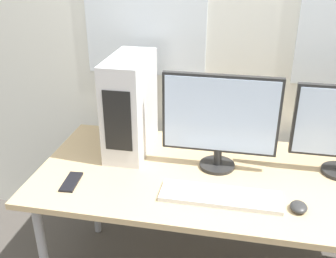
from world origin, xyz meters
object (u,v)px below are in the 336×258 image
keyboard (220,196)px  mouse (299,207)px  pc_tower (130,105)px  cell_phone (71,182)px  monitor_main (220,119)px

keyboard → mouse: bearing=-3.3°
mouse → keyboard: bearing=176.7°
pc_tower → cell_phone: 0.47m
keyboard → monitor_main: bearing=98.0°
monitor_main → cell_phone: monitor_main is taller
pc_tower → mouse: bearing=-25.2°
keyboard → cell_phone: 0.65m
pc_tower → mouse: 0.90m
pc_tower → cell_phone: bearing=-115.5°
monitor_main → keyboard: bearing=-82.0°
pc_tower → monitor_main: size_ratio=0.92×
keyboard → mouse: (0.31, -0.02, 0.00)m
pc_tower → cell_phone: size_ratio=3.05×
mouse → cell_phone: 0.96m
keyboard → cell_phone: bearing=-179.1°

